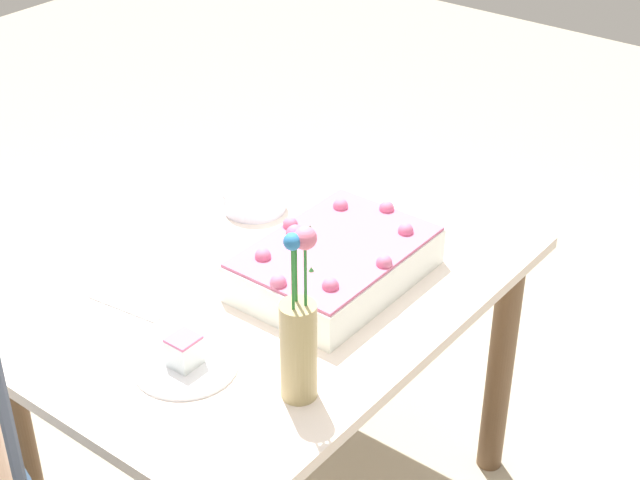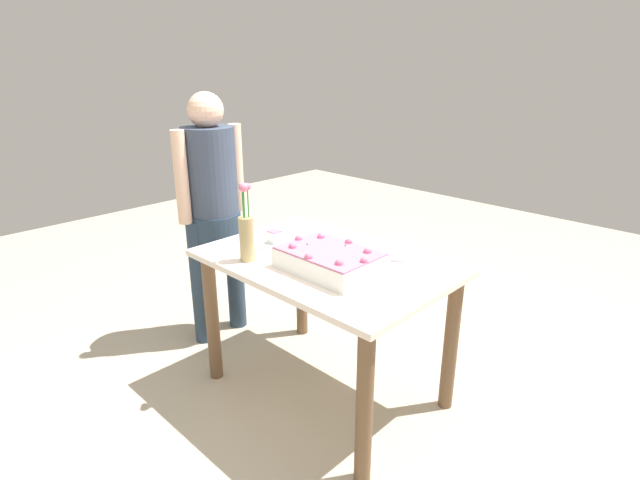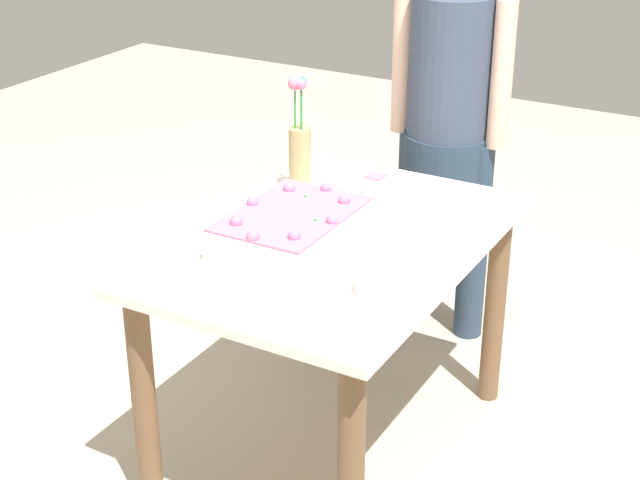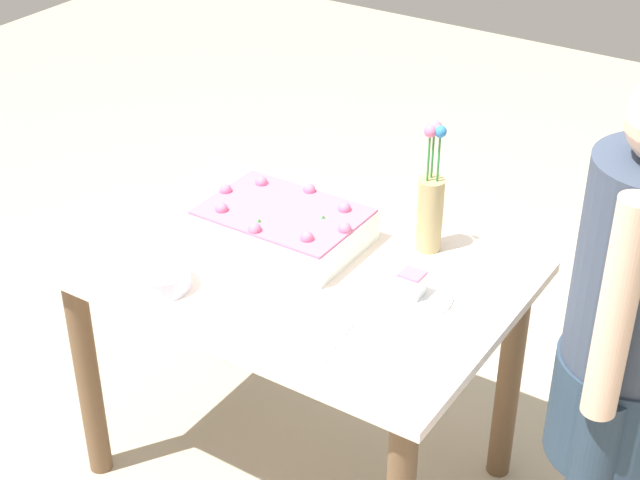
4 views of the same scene
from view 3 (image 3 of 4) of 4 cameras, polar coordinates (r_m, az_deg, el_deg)
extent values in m
plane|color=#ADA28C|center=(3.25, 0.84, -11.91)|extent=(8.00, 8.00, 0.00)
cube|color=white|center=(2.87, 0.93, -0.10)|extent=(1.19, 0.81, 0.03)
cylinder|color=brown|center=(2.54, 1.81, -13.75)|extent=(0.07, 0.07, 0.72)
cylinder|color=brown|center=(3.35, 10.15, -3.79)|extent=(0.07, 0.07, 0.72)
cylinder|color=brown|center=(2.85, -10.18, -9.46)|extent=(0.07, 0.07, 0.72)
cylinder|color=brown|center=(3.58, 0.24, -1.35)|extent=(0.07, 0.07, 0.72)
cube|color=white|center=(2.80, -1.65, 0.61)|extent=(0.45, 0.31, 0.09)
cube|color=#D46990|center=(2.78, -1.66, 1.53)|extent=(0.44, 0.30, 0.01)
sphere|color=#D46990|center=(2.94, 0.35, 3.04)|extent=(0.04, 0.04, 0.04)
sphere|color=#D46990|center=(2.94, -1.81, 3.00)|extent=(0.04, 0.04, 0.04)
sphere|color=#D46990|center=(2.84, -3.96, 2.21)|extent=(0.04, 0.04, 0.04)
sphere|color=#D46990|center=(2.72, -4.90, 1.04)|extent=(0.04, 0.04, 0.04)
sphere|color=#D46990|center=(2.62, -3.92, 0.18)|extent=(0.04, 0.04, 0.04)
sphere|color=#D46990|center=(2.62, -1.51, 0.22)|extent=(0.04, 0.04, 0.04)
sphere|color=#D46990|center=(2.72, 0.73, 1.15)|extent=(0.04, 0.04, 0.04)
sphere|color=#D46990|center=(2.85, 1.42, 2.31)|extent=(0.04, 0.04, 0.04)
cone|color=#2D8438|center=(2.73, -0.34, 1.17)|extent=(0.02, 0.02, 0.02)
cone|color=#2D8438|center=(2.88, -0.85, 2.54)|extent=(0.02, 0.02, 0.02)
cylinder|color=white|center=(3.15, 3.25, 2.60)|extent=(0.22, 0.22, 0.01)
cube|color=white|center=(3.13, 3.27, 3.17)|extent=(0.06, 0.06, 0.06)
cube|color=#D36A97|center=(3.12, 3.28, 3.74)|extent=(0.06, 0.06, 0.01)
cube|color=silver|center=(3.00, 7.05, 1.25)|extent=(0.04, 0.19, 0.00)
cylinder|color=tan|center=(3.15, -1.17, 4.68)|extent=(0.07, 0.07, 0.21)
cylinder|color=#2D8438|center=(3.11, -1.08, 7.88)|extent=(0.01, 0.01, 0.15)
sphere|color=#2E78BB|center=(3.09, -1.09, 9.17)|extent=(0.03, 0.03, 0.03)
cylinder|color=#2D8438|center=(3.09, -1.47, 7.80)|extent=(0.01, 0.01, 0.15)
sphere|color=pink|center=(3.07, -1.48, 9.09)|extent=(0.04, 0.04, 0.04)
cylinder|color=#2D8438|center=(3.08, -1.10, 7.73)|extent=(0.01, 0.01, 0.15)
sphere|color=#DC6691|center=(3.06, -1.11, 9.03)|extent=(0.03, 0.03, 0.03)
cylinder|color=silver|center=(2.54, 3.88, -2.54)|extent=(0.16, 0.16, 0.06)
cylinder|color=#293B4E|center=(3.81, 5.28, 0.68)|extent=(0.11, 0.11, 0.78)
cylinder|color=#293B4E|center=(3.72, 8.92, -0.14)|extent=(0.11, 0.11, 0.78)
cylinder|color=#293B4E|center=(3.66, 7.30, 4.12)|extent=(0.31, 0.32, 0.28)
cylinder|color=#384357|center=(3.54, 7.64, 9.87)|extent=(0.30, 0.30, 0.52)
cylinder|color=beige|center=(3.61, 4.84, 10.30)|extent=(0.08, 0.08, 0.52)
cylinder|color=beige|center=(3.48, 10.53, 9.40)|extent=(0.08, 0.08, 0.52)
camera|label=1|loc=(4.42, -4.66, 25.74)|focal=55.00mm
camera|label=2|loc=(2.97, -46.52, 11.66)|focal=28.00mm
camera|label=4|loc=(3.61, 42.92, 22.76)|focal=55.00mm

